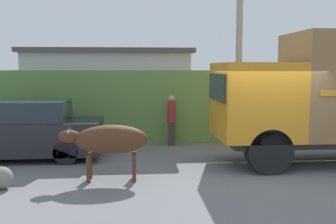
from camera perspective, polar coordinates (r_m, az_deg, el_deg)
The scene contains 8 objects.
ground_plane at distance 10.17m, azimuth 14.48°, elevation -8.46°, with size 60.00×60.00×0.00m, color slate.
hillside_embankment at distance 16.41m, azimuth 6.83°, elevation 1.72°, with size 32.00×5.47×2.50m.
building_backdrop at distance 14.55m, azimuth -8.53°, elevation 2.65°, with size 6.00×2.70×3.25m.
brown_cow at distance 9.07m, azimuth -8.53°, elevation -4.02°, with size 2.02×0.66×1.28m.
parked_suv at distance 11.86m, azimuth -20.76°, elevation -2.60°, with size 4.61×1.75×1.66m.
pedestrian_on_hill at distance 13.02m, azimuth 0.53°, elevation -0.77°, with size 0.30×0.30×1.69m.
utility_pole at distance 13.42m, azimuth 10.24°, elevation 7.85°, with size 0.90×0.22×5.63m.
roadside_rock at distance 9.19m, azimuth -23.04°, elevation -8.80°, with size 0.48×0.48×0.48m.
Camera 1 is at (-3.30, -9.27, 2.56)m, focal length 42.00 mm.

